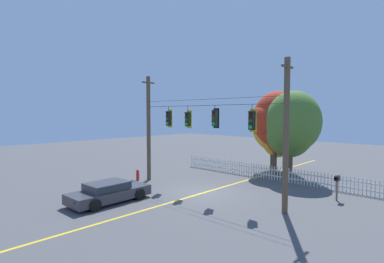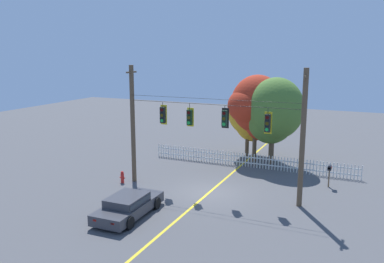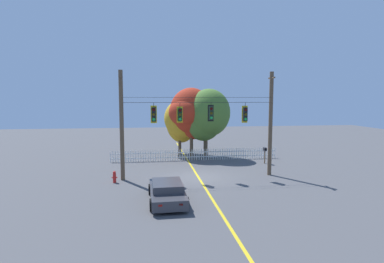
# 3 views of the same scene
# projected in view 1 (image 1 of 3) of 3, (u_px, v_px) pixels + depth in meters

# --- Properties ---
(ground) EXTENTS (80.00, 80.00, 0.00)m
(ground) POSITION_uv_depth(u_px,v_px,m) (203.00, 193.00, 18.56)
(ground) COLOR #4C4C4F
(lane_centerline_stripe) EXTENTS (0.16, 36.00, 0.01)m
(lane_centerline_stripe) POSITION_uv_depth(u_px,v_px,m) (203.00, 193.00, 18.56)
(lane_centerline_stripe) COLOR gold
(lane_centerline_stripe) RESTS_ON ground
(signal_support_span) EXTENTS (11.11, 1.10, 7.68)m
(signal_support_span) POSITION_uv_depth(u_px,v_px,m) (203.00, 131.00, 18.33)
(signal_support_span) COLOR brown
(signal_support_span) RESTS_ON ground
(traffic_signal_eastbound_side) EXTENTS (0.43, 0.38, 1.45)m
(traffic_signal_eastbound_side) POSITION_uv_depth(u_px,v_px,m) (169.00, 118.00, 20.48)
(traffic_signal_eastbound_side) COLOR black
(traffic_signal_northbound_secondary) EXTENTS (0.43, 0.38, 1.44)m
(traffic_signal_northbound_secondary) POSITION_uv_depth(u_px,v_px,m) (188.00, 119.00, 19.21)
(traffic_signal_northbound_secondary) COLOR black
(traffic_signal_southbound_primary) EXTENTS (0.43, 0.38, 1.37)m
(traffic_signal_southbound_primary) POSITION_uv_depth(u_px,v_px,m) (215.00, 118.00, 17.66)
(traffic_signal_southbound_primary) COLOR black
(traffic_signal_northbound_primary) EXTENTS (0.43, 0.38, 1.50)m
(traffic_signal_northbound_primary) POSITION_uv_depth(u_px,v_px,m) (252.00, 120.00, 15.92)
(traffic_signal_northbound_primary) COLOR black
(white_picket_fence) EXTENTS (15.54, 0.06, 1.05)m
(white_picket_fence) POSITION_uv_depth(u_px,v_px,m) (265.00, 172.00, 22.61)
(white_picket_fence) COLOR silver
(white_picket_fence) RESTS_ON ground
(autumn_maple_near_fence) EXTENTS (4.08, 3.78, 5.72)m
(autumn_maple_near_fence) POSITION_uv_depth(u_px,v_px,m) (277.00, 130.00, 25.32)
(autumn_maple_near_fence) COLOR brown
(autumn_maple_near_fence) RESTS_ON ground
(autumn_maple_mid) EXTENTS (4.33, 3.92, 6.78)m
(autumn_maple_mid) POSITION_uv_depth(u_px,v_px,m) (277.00, 121.00, 23.97)
(autumn_maple_mid) COLOR brown
(autumn_maple_mid) RESTS_ON ground
(autumn_oak_far_east) EXTENTS (4.43, 3.92, 6.67)m
(autumn_oak_far_east) POSITION_uv_depth(u_px,v_px,m) (291.00, 125.00, 22.61)
(autumn_oak_far_east) COLOR brown
(autumn_oak_far_east) RESTS_ON ground
(parked_car) EXTENTS (2.08, 4.57, 1.15)m
(parked_car) POSITION_uv_depth(u_px,v_px,m) (109.00, 191.00, 16.60)
(parked_car) COLOR #38383D
(parked_car) RESTS_ON ground
(fire_hydrant) EXTENTS (0.38, 0.22, 0.81)m
(fire_hydrant) POSITION_uv_depth(u_px,v_px,m) (138.00, 175.00, 22.12)
(fire_hydrant) COLOR red
(fire_hydrant) RESTS_ON ground
(roadside_mailbox) EXTENTS (0.25, 0.44, 1.45)m
(roadside_mailbox) POSITION_uv_depth(u_px,v_px,m) (337.00, 180.00, 16.90)
(roadside_mailbox) COLOR brown
(roadside_mailbox) RESTS_ON ground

